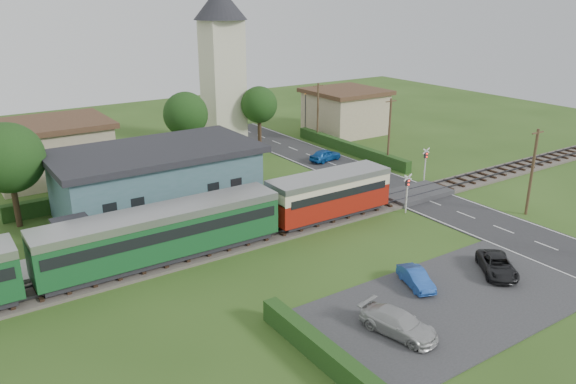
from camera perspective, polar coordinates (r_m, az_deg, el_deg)
ground at (r=42.53m, az=5.35°, el=-3.72°), size 120.00×120.00×0.00m
railway_track at (r=43.92m, az=3.72°, el=-2.74°), size 76.00×3.20×0.49m
road at (r=49.06m, az=14.48°, el=-1.03°), size 6.00×70.00×0.05m
car_park at (r=34.00m, az=16.34°, el=-10.72°), size 17.00×9.00×0.08m
crossing_deck at (r=50.25m, az=12.82°, el=-0.16°), size 6.20×3.40×0.45m
platform at (r=41.74m, az=-10.02°, el=-4.07°), size 30.00×3.00×0.45m
equipment_hut at (r=38.97m, az=-20.94°, el=-4.44°), size 2.30×2.30×2.55m
station_building at (r=45.93m, az=-13.18°, el=1.20°), size 16.00×9.00×5.30m
train at (r=36.27m, az=-17.33°, el=-5.05°), size 43.20×2.90×3.40m
church_tower at (r=65.70m, az=-6.73°, el=13.70°), size 6.00×6.00×17.60m
house_west at (r=57.71m, az=-22.93°, el=3.98°), size 10.80×8.80×5.50m
house_east at (r=71.72m, az=5.82°, el=8.20°), size 8.80×8.80×5.50m
hedge_carpark at (r=27.96m, az=3.21°, el=-15.68°), size 0.80×9.00×1.20m
hedge_roadside at (r=62.60m, az=6.29°, el=4.46°), size 0.80×18.00×1.20m
hedge_station at (r=50.62m, az=-14.86°, el=0.32°), size 22.00×0.80×1.30m
tree_a at (r=45.81m, az=-26.55°, el=3.10°), size 5.20×5.20×8.00m
tree_b at (r=59.03m, az=-10.35°, el=7.75°), size 4.60×4.60×7.34m
tree_c at (r=65.34m, az=-2.95°, el=8.83°), size 4.20×4.20×6.78m
utility_pole_b at (r=47.81m, az=23.55°, el=1.96°), size 1.40×0.22×7.00m
utility_pole_c at (r=57.56m, az=10.25°, el=6.05°), size 1.40×0.22×7.00m
utility_pole_d at (r=66.49m, az=3.05°, el=8.12°), size 1.40×0.22×7.00m
crossing_signal_near at (r=45.58m, az=12.03°, el=0.42°), size 0.84×0.28×3.28m
crossing_signal_far at (r=53.76m, az=13.80°, el=3.20°), size 0.84×0.28×3.28m
streetlamp_east at (r=71.60m, az=1.79°, el=8.47°), size 0.30×0.30×5.15m
car_on_road at (r=59.28m, az=3.81°, el=3.76°), size 3.92×2.12×1.27m
car_park_blue at (r=34.87m, az=12.87°, el=-8.52°), size 2.09×3.39×1.06m
car_park_silver at (r=30.18m, az=11.17°, el=-12.94°), size 2.66×4.54×1.23m
car_park_dark at (r=37.81m, az=20.49°, el=-6.98°), size 3.91×4.31×1.11m
pedestrian_near at (r=45.55m, az=-0.20°, el=-0.08°), size 0.74×0.51×1.98m
pedestrian_far at (r=39.26m, az=-19.49°, el=-4.90°), size 0.67×0.82×1.57m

